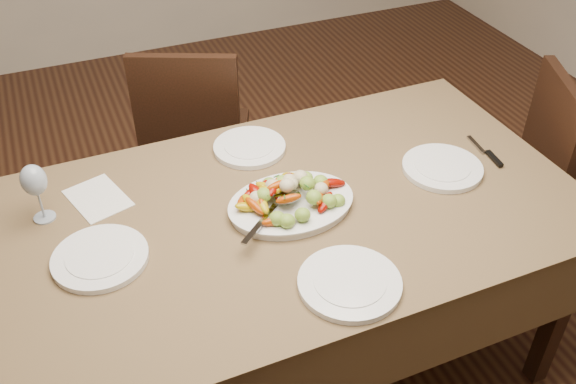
# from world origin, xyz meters

# --- Properties ---
(floor) EXTENTS (6.00, 6.00, 0.00)m
(floor) POSITION_xyz_m (0.00, 0.00, 0.00)
(floor) COLOR #361D10
(floor) RESTS_ON ground
(dining_table) EXTENTS (1.85, 1.06, 0.76)m
(dining_table) POSITION_xyz_m (-0.13, 0.12, 0.38)
(dining_table) COLOR brown
(dining_table) RESTS_ON ground
(chair_far) EXTENTS (0.55, 0.55, 0.95)m
(chair_far) POSITION_xyz_m (-0.18, 1.06, 0.47)
(chair_far) COLOR black
(chair_far) RESTS_ON ground
(serving_platter) EXTENTS (0.39, 0.29, 0.02)m
(serving_platter) POSITION_xyz_m (-0.13, 0.11, 0.77)
(serving_platter) COLOR white
(serving_platter) RESTS_ON dining_table
(roasted_vegetables) EXTENTS (0.32, 0.22, 0.09)m
(roasted_vegetables) POSITION_xyz_m (-0.13, 0.11, 0.83)
(roasted_vegetables) COLOR #760A02
(roasted_vegetables) RESTS_ON serving_platter
(serving_spoon) EXTENTS (0.24, 0.24, 0.03)m
(serving_spoon) POSITION_xyz_m (-0.19, 0.08, 0.81)
(serving_spoon) COLOR #9EA0A8
(serving_spoon) RESTS_ON serving_platter
(plate_left) EXTENTS (0.27, 0.27, 0.02)m
(plate_left) POSITION_xyz_m (-0.71, 0.11, 0.77)
(plate_left) COLOR white
(plate_left) RESTS_ON dining_table
(plate_right) EXTENTS (0.27, 0.27, 0.02)m
(plate_right) POSITION_xyz_m (0.42, 0.11, 0.77)
(plate_right) COLOR white
(plate_right) RESTS_ON dining_table
(plate_far) EXTENTS (0.25, 0.25, 0.02)m
(plate_far) POSITION_xyz_m (-0.14, 0.47, 0.77)
(plate_far) COLOR white
(plate_far) RESTS_ON dining_table
(plate_near) EXTENTS (0.28, 0.28, 0.02)m
(plate_near) POSITION_xyz_m (-0.11, -0.25, 0.77)
(plate_near) COLOR white
(plate_near) RESTS_ON dining_table
(wine_glass) EXTENTS (0.08, 0.08, 0.20)m
(wine_glass) POSITION_xyz_m (-0.83, 0.36, 0.86)
(wine_glass) COLOR #8C99A5
(wine_glass) RESTS_ON dining_table
(menu_card) EXTENTS (0.20, 0.24, 0.00)m
(menu_card) POSITION_xyz_m (-0.67, 0.39, 0.76)
(menu_card) COLOR silver
(menu_card) RESTS_ON dining_table
(table_knife) EXTENTS (0.04, 0.20, 0.01)m
(table_knife) POSITION_xyz_m (0.61, 0.13, 0.76)
(table_knife) COLOR #9EA0A8
(table_knife) RESTS_ON dining_table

